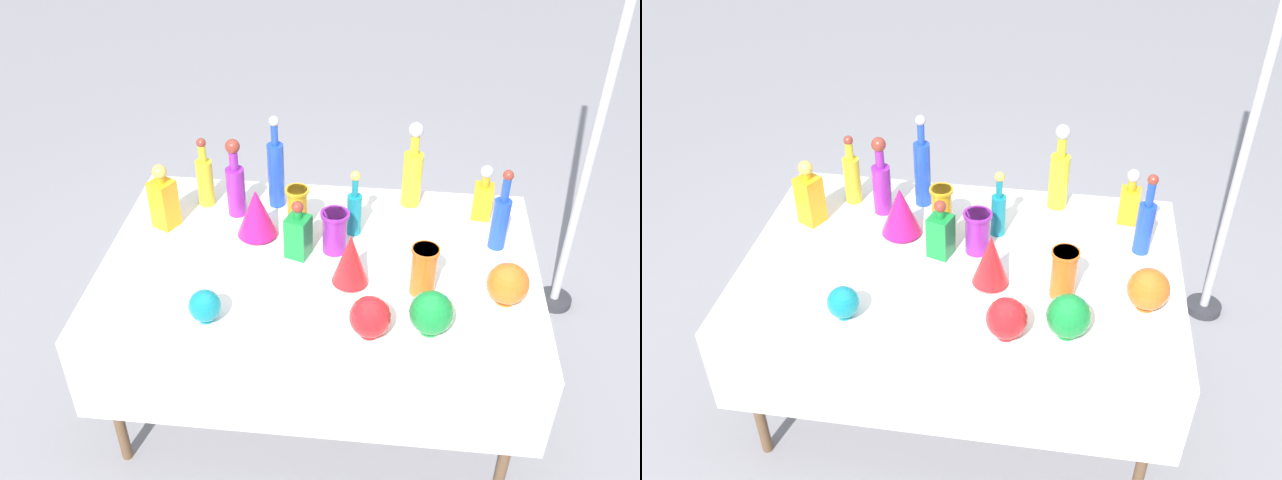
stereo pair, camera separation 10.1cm
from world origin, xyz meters
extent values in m
plane|color=gray|center=(0.00, 0.00, 0.00)|extent=(40.00, 40.00, 0.00)
cube|color=white|center=(0.00, 0.00, 0.74)|extent=(1.73, 1.12, 0.03)
cube|color=white|center=(0.00, -0.56, 0.56)|extent=(1.73, 0.01, 0.39)
cylinder|color=brown|center=(-0.77, -0.46, 0.36)|extent=(0.04, 0.04, 0.73)
cylinder|color=brown|center=(0.77, -0.46, 0.36)|extent=(0.04, 0.04, 0.73)
cylinder|color=brown|center=(-0.77, 0.46, 0.36)|extent=(0.04, 0.04, 0.73)
cylinder|color=brown|center=(0.77, 0.46, 0.36)|extent=(0.04, 0.04, 0.73)
cylinder|color=blue|center=(0.71, 0.17, 0.87)|extent=(0.07, 0.07, 0.22)
cylinder|color=blue|center=(0.71, 0.17, 1.03)|extent=(0.03, 0.03, 0.10)
sphere|color=maroon|center=(0.71, 0.17, 1.10)|extent=(0.04, 0.04, 0.04)
cylinder|color=blue|center=(-0.23, 0.38, 0.91)|extent=(0.07, 0.07, 0.30)
cylinder|color=blue|center=(-0.23, 0.38, 1.11)|extent=(0.03, 0.03, 0.10)
sphere|color=#B2B2B7|center=(-0.23, 0.38, 1.17)|extent=(0.05, 0.05, 0.05)
cylinder|color=yellow|center=(-0.55, 0.36, 0.87)|extent=(0.07, 0.07, 0.21)
cylinder|color=yellow|center=(-0.55, 0.36, 1.01)|extent=(0.03, 0.03, 0.08)
sphere|color=maroon|center=(-0.55, 0.36, 1.07)|extent=(0.04, 0.04, 0.04)
cylinder|color=teal|center=(0.12, 0.21, 0.85)|extent=(0.06, 0.06, 0.18)
cylinder|color=teal|center=(0.12, 0.21, 0.98)|extent=(0.03, 0.03, 0.08)
sphere|color=gold|center=(0.12, 0.21, 1.04)|extent=(0.04, 0.04, 0.04)
cylinder|color=purple|center=(-0.39, 0.29, 0.87)|extent=(0.08, 0.08, 0.22)
cylinder|color=purple|center=(-0.39, 0.29, 1.03)|extent=(0.04, 0.04, 0.09)
sphere|color=maroon|center=(-0.39, 0.29, 1.09)|extent=(0.06, 0.06, 0.06)
cylinder|color=yellow|center=(0.36, 0.45, 0.88)|extent=(0.09, 0.09, 0.25)
cylinder|color=yellow|center=(0.36, 0.45, 1.06)|extent=(0.04, 0.04, 0.10)
sphere|color=#B2B2B7|center=(0.36, 0.45, 1.13)|extent=(0.06, 0.06, 0.06)
cube|color=orange|center=(0.66, 0.38, 0.84)|extent=(0.09, 0.09, 0.16)
cylinder|color=orange|center=(0.66, 0.38, 0.94)|extent=(0.03, 0.03, 0.06)
sphere|color=#B2B2B7|center=(0.66, 0.38, 0.99)|extent=(0.06, 0.06, 0.06)
cube|color=orange|center=(-0.68, 0.17, 0.87)|extent=(0.12, 0.12, 0.22)
cylinder|color=orange|center=(-0.68, 0.17, 0.99)|extent=(0.04, 0.04, 0.03)
sphere|color=gold|center=(-0.68, 0.17, 1.03)|extent=(0.06, 0.06, 0.06)
cube|color=#198C38|center=(-0.09, 0.03, 0.85)|extent=(0.11, 0.11, 0.18)
cylinder|color=#198C38|center=(-0.09, 0.03, 0.96)|extent=(0.03, 0.03, 0.04)
sphere|color=maroon|center=(-0.09, 0.03, 0.99)|extent=(0.05, 0.05, 0.05)
cylinder|color=orange|center=(-0.12, 0.20, 0.86)|extent=(0.08, 0.08, 0.20)
cylinder|color=orange|center=(-0.12, 0.20, 0.95)|extent=(0.10, 0.10, 0.01)
cylinder|color=orange|center=(0.40, -0.15, 0.86)|extent=(0.09, 0.09, 0.20)
cylinder|color=orange|center=(0.40, -0.15, 0.96)|extent=(0.11, 0.11, 0.01)
cylinder|color=purple|center=(0.05, 0.07, 0.85)|extent=(0.10, 0.10, 0.18)
cylinder|color=purple|center=(0.05, 0.07, 0.94)|extent=(0.12, 0.12, 0.01)
cylinder|color=red|center=(0.13, -0.13, 0.77)|extent=(0.08, 0.08, 0.01)
cone|color=red|center=(0.13, -0.13, 0.88)|extent=(0.14, 0.14, 0.21)
cylinder|color=#C61972|center=(-0.28, 0.14, 0.77)|extent=(0.09, 0.09, 0.01)
cone|color=#C61972|center=(-0.28, 0.14, 0.88)|extent=(0.17, 0.17, 0.21)
cylinder|color=red|center=(0.22, -0.40, 0.76)|extent=(0.07, 0.07, 0.01)
sphere|color=red|center=(0.22, -0.40, 0.84)|extent=(0.15, 0.15, 0.15)
cylinder|color=#198C38|center=(0.43, -0.36, 0.76)|extent=(0.07, 0.07, 0.01)
sphere|color=#198C38|center=(0.43, -0.36, 0.85)|extent=(0.16, 0.16, 0.16)
cylinder|color=teal|center=(-0.37, -0.39, 0.76)|extent=(0.05, 0.05, 0.01)
sphere|color=teal|center=(-0.37, -0.39, 0.83)|extent=(0.12, 0.12, 0.12)
cylinder|color=orange|center=(0.71, -0.17, 0.76)|extent=(0.07, 0.07, 0.01)
sphere|color=orange|center=(0.71, -0.17, 0.85)|extent=(0.16, 0.16, 0.16)
cube|color=white|center=(0.56, -0.49, 0.78)|extent=(0.06, 0.02, 0.04)
cube|color=white|center=(0.56, -0.47, 0.78)|extent=(0.06, 0.02, 0.04)
cylinder|color=silver|center=(1.17, 0.73, 1.25)|extent=(0.04, 0.04, 2.50)
cylinder|color=#333338|center=(1.17, 0.73, 0.02)|extent=(0.18, 0.18, 0.04)
camera|label=1|loc=(0.24, -2.23, 2.53)|focal=40.00mm
camera|label=2|loc=(0.34, -2.22, 2.53)|focal=40.00mm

